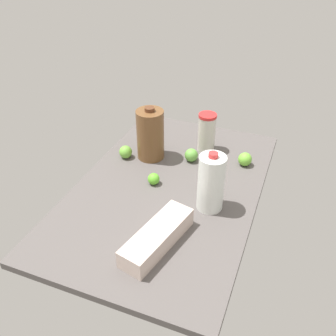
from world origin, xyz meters
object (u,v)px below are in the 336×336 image
milk_jug (211,183)px  tumbler_cup (207,132)px  lime_near_front (245,159)px  chocolate_milk_jug (150,134)px  lime_loose (126,152)px  egg_carton (157,237)px  lime_by_jug (154,179)px  lime_far_back (191,155)px

milk_jug → tumbler_cup: (41.69, 13.93, -2.33)cm
tumbler_cup → lime_near_front: (-6.82, -20.90, -6.50)cm
milk_jug → tumbler_cup: size_ratio=1.33×
chocolate_milk_jug → tumbler_cup: size_ratio=1.35×
tumbler_cup → lime_loose: 40.31cm
tumbler_cup → lime_loose: tumbler_cup is taller
egg_carton → lime_by_jug: bearing=38.4°
milk_jug → lime_loose: (20.52, 47.60, -8.92)cm
tumbler_cup → egg_carton: (-68.32, -2.51, -6.06)cm
milk_jug → chocolate_milk_jug: chocolate_milk_jug is taller
tumbler_cup → chocolate_milk_jug: bearing=124.9°
milk_jug → chocolate_milk_jug: (25.78, 36.73, 0.18)cm
milk_jug → lime_by_jug: size_ratio=4.94×
chocolate_milk_jug → lime_loose: bearing=115.9°
lime_loose → lime_near_front: size_ratio=0.97×
lime_near_front → tumbler_cup: bearing=71.9°
milk_jug → chocolate_milk_jug: 44.88cm
chocolate_milk_jug → tumbler_cup: bearing=-55.1°
lime_far_back → lime_near_front: 24.98cm
lime_far_back → milk_jug: bearing=-149.3°
milk_jug → egg_carton: milk_jug is taller
egg_carton → chocolate_milk_jug: bearing=38.8°
tumbler_cup → egg_carton: bearing=-177.9°
milk_jug → egg_carton: (-26.63, 11.42, -8.39)cm
chocolate_milk_jug → tumbler_cup: 27.91cm
egg_carton → lime_near_front: bearing=-3.6°
lime_by_jug → lime_near_front: size_ratio=0.81×
lime_loose → lime_near_front: bearing=-75.3°
lime_by_jug → lime_far_back: bearing=-22.0°
chocolate_milk_jug → lime_by_jug: chocolate_milk_jug is taller
chocolate_milk_jug → lime_far_back: bearing=-80.0°
lime_loose → chocolate_milk_jug: bearing=-64.1°
lime_by_jug → lime_loose: bearing=54.7°
milk_jug → lime_near_front: size_ratio=4.03×
chocolate_milk_jug → lime_by_jug: bearing=-153.6°
chocolate_milk_jug → lime_near_front: size_ratio=4.08×
milk_jug → egg_carton: bearing=156.8°
egg_carton → lime_by_jug: egg_carton is taller
tumbler_cup → lime_loose: size_ratio=3.12×
lime_loose → lime_far_back: 31.46cm
lime_by_jug → tumbler_cup: bearing=-19.7°
milk_jug → lime_near_front: 36.63cm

